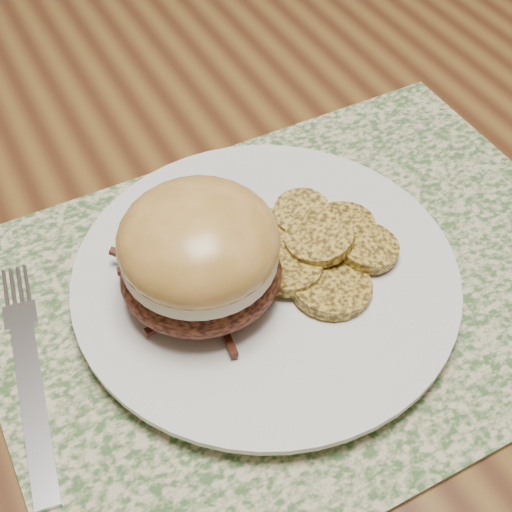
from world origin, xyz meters
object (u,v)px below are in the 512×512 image
Objects in this scene: dining_table at (477,160)px; pork_sandwich at (200,255)px; dinner_plate at (266,278)px; fork at (29,372)px.

pork_sandwich reaches higher than dining_table.
dining_table is at bearing 25.52° from pork_sandwich.
dinner_plate reaches higher than fork.
dining_table is 5.77× the size of dinner_plate.
fork reaches higher than dining_table.
fork is (-0.13, 0.00, -0.05)m from pork_sandwich.
dinner_plate is at bearing 7.12° from fork.
pork_sandwich is at bearing 176.58° from dinner_plate.
dinner_plate is at bearing -161.28° from dining_table.
dinner_plate is 2.07× the size of pork_sandwich.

